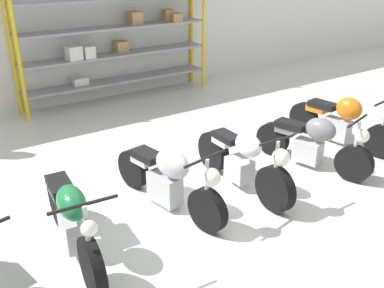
{
  "coord_description": "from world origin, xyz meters",
  "views": [
    {
      "loc": [
        -3.08,
        -4.21,
        3.18
      ],
      "look_at": [
        0.0,
        0.4,
        0.7
      ],
      "focal_mm": 40.0,
      "sensor_mm": 36.0,
      "label": 1
    }
  ],
  "objects_px": {
    "motorcycle_silver": "(168,178)",
    "motorcycle_orange": "(341,120)",
    "motorcycle_green": "(72,219)",
    "motorcycle_grey": "(313,142)",
    "shelving_rack": "(117,41)",
    "motorcycle_white": "(243,161)"
  },
  "relations": [
    {
      "from": "motorcycle_green",
      "to": "motorcycle_white",
      "type": "distance_m",
      "value": 2.57
    },
    {
      "from": "shelving_rack",
      "to": "motorcycle_green",
      "type": "xyz_separation_m",
      "value": [
        -2.92,
        -5.03,
        -0.88
      ]
    },
    {
      "from": "motorcycle_white",
      "to": "motorcycle_grey",
      "type": "height_order",
      "value": "motorcycle_white"
    },
    {
      "from": "motorcycle_grey",
      "to": "motorcycle_orange",
      "type": "height_order",
      "value": "motorcycle_orange"
    },
    {
      "from": "motorcycle_green",
      "to": "motorcycle_silver",
      "type": "bearing_deg",
      "value": 105.15
    },
    {
      "from": "motorcycle_silver",
      "to": "motorcycle_orange",
      "type": "bearing_deg",
      "value": 82.13
    },
    {
      "from": "shelving_rack",
      "to": "motorcycle_grey",
      "type": "height_order",
      "value": "shelving_rack"
    },
    {
      "from": "motorcycle_green",
      "to": "shelving_rack",
      "type": "bearing_deg",
      "value": 154.35
    },
    {
      "from": "motorcycle_orange",
      "to": "motorcycle_green",
      "type": "bearing_deg",
      "value": -93.45
    },
    {
      "from": "shelving_rack",
      "to": "motorcycle_white",
      "type": "distance_m",
      "value": 5.03
    },
    {
      "from": "motorcycle_silver",
      "to": "motorcycle_grey",
      "type": "xyz_separation_m",
      "value": [
        2.54,
        -0.23,
        -0.02
      ]
    },
    {
      "from": "motorcycle_green",
      "to": "motorcycle_orange",
      "type": "height_order",
      "value": "motorcycle_green"
    },
    {
      "from": "motorcycle_silver",
      "to": "motorcycle_orange",
      "type": "xyz_separation_m",
      "value": [
        3.68,
        0.13,
        0.0
      ]
    },
    {
      "from": "shelving_rack",
      "to": "motorcycle_orange",
      "type": "relative_size",
      "value": 2.13
    },
    {
      "from": "motorcycle_grey",
      "to": "motorcycle_green",
      "type": "bearing_deg",
      "value": -104.25
    },
    {
      "from": "motorcycle_green",
      "to": "motorcycle_grey",
      "type": "xyz_separation_m",
      "value": [
        3.95,
        0.03,
        -0.05
      ]
    },
    {
      "from": "motorcycle_grey",
      "to": "motorcycle_orange",
      "type": "distance_m",
      "value": 1.2
    },
    {
      "from": "motorcycle_white",
      "to": "motorcycle_orange",
      "type": "xyz_separation_m",
      "value": [
        2.53,
        0.29,
        0.0
      ]
    },
    {
      "from": "motorcycle_white",
      "to": "motorcycle_grey",
      "type": "distance_m",
      "value": 1.38
    },
    {
      "from": "shelving_rack",
      "to": "motorcycle_silver",
      "type": "bearing_deg",
      "value": -107.53
    },
    {
      "from": "motorcycle_green",
      "to": "motorcycle_grey",
      "type": "relative_size",
      "value": 1.07
    },
    {
      "from": "motorcycle_orange",
      "to": "motorcycle_grey",
      "type": "bearing_deg",
      "value": -80.28
    }
  ]
}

